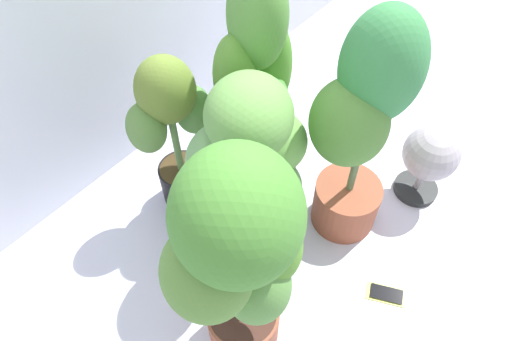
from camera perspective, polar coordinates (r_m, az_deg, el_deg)
name	(u,v)px	position (r m, az deg, el deg)	size (l,w,h in m)	color
ground_plane	(276,269)	(1.81, 2.48, -11.79)	(8.00, 8.00, 0.00)	silver
potted_plant_back_center	(173,129)	(1.68, -10.02, 4.97)	(0.37, 0.27, 0.72)	black
potted_plant_front_right	(360,128)	(1.51, 12.43, 5.00)	(0.41, 0.34, 0.96)	#974C32
potted_plant_front_left	(239,258)	(1.19, -2.01, -10.51)	(0.46, 0.43, 0.93)	#954E36
potted_plant_back_right	(258,79)	(1.62, 0.23, 10.96)	(0.30, 0.26, 0.98)	black
potted_plant_center	(251,164)	(1.49, -0.65, 0.78)	(0.45, 0.39, 0.79)	black
cell_phone	(386,294)	(1.82, 15.46, -14.18)	(0.13, 0.16, 0.01)	#C7D048
floor_fan	(430,156)	(1.93, 20.29, 1.65)	(0.28, 0.28, 0.35)	#222524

